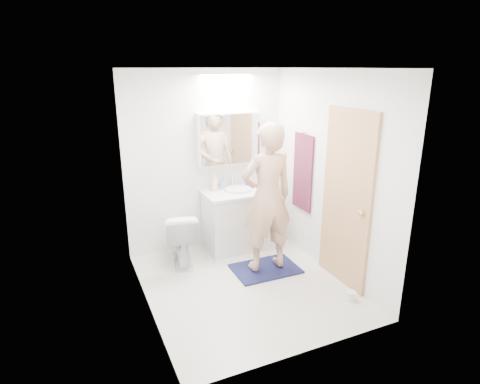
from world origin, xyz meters
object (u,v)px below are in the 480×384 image
medicine_cabinet (229,138)px  toilet_paper_roll (351,296)px  vanity_cabinet (239,221)px  person (267,198)px  soap_bottle_a (214,182)px  toothbrush_cup (248,183)px  soap_bottle_b (224,183)px  toilet (181,237)px

medicine_cabinet → toilet_paper_roll: 2.49m
vanity_cabinet → person: bearing=-87.3°
medicine_cabinet → soap_bottle_a: (-0.24, -0.06, -0.56)m
soap_bottle_a → toothbrush_cup: (0.50, 0.01, -0.08)m
vanity_cabinet → soap_bottle_b: bearing=129.2°
soap_bottle_b → toilet_paper_roll: bearing=-69.5°
vanity_cabinet → toilet: (-0.86, -0.11, -0.04)m
medicine_cabinet → toilet_paper_roll: (0.61, -1.93, -1.45)m
soap_bottle_a → toothbrush_cup: soap_bottle_a is taller
person → soap_bottle_a: (-0.32, 0.89, -0.00)m
vanity_cabinet → toilet: bearing=-172.4°
vanity_cabinet → soap_bottle_b: (-0.15, 0.18, 0.51)m
toilet → toothbrush_cup: bearing=-155.0°
vanity_cabinet → person: size_ratio=0.50×
medicine_cabinet → soap_bottle_a: size_ratio=3.69×
soap_bottle_a → toilet: bearing=-155.1°
toilet_paper_roll → person: bearing=118.4°
person → soap_bottle_b: 0.94m
toilet_paper_roll → soap_bottle_a: bearing=114.5°
toilet → toothbrush_cup: toothbrush_cup is taller
person → toothbrush_cup: person is taller
medicine_cabinet → toothbrush_cup: 0.69m
soap_bottle_b → toilet_paper_roll: soap_bottle_b is taller
medicine_cabinet → toilet_paper_roll: bearing=-72.3°
vanity_cabinet → medicine_cabinet: medicine_cabinet is taller
medicine_cabinet → toilet: bearing=-158.1°
medicine_cabinet → person: size_ratio=0.49×
medicine_cabinet → soap_bottle_b: (-0.10, -0.03, -0.60)m
soap_bottle_a → toilet_paper_roll: size_ratio=2.17×
medicine_cabinet → toilet_paper_roll: size_ratio=8.00×
toothbrush_cup → soap_bottle_a: bearing=-178.9°
medicine_cabinet → toothbrush_cup: medicine_cabinet is taller
vanity_cabinet → soap_bottle_a: 0.64m
soap_bottle_b → toothbrush_cup: size_ratio=1.89×
medicine_cabinet → toothbrush_cup: bearing=-10.8°
person → toilet_paper_roll: 1.42m
medicine_cabinet → person: (0.09, -0.95, -0.56)m
soap_bottle_b → toothbrush_cup: (0.36, -0.02, -0.04)m
toilet_paper_roll → toothbrush_cup: bearing=100.6°
toilet → soap_bottle_a: soap_bottle_a is taller
toothbrush_cup → toilet_paper_roll: bearing=-79.4°
person → soap_bottle_b: size_ratio=10.56×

